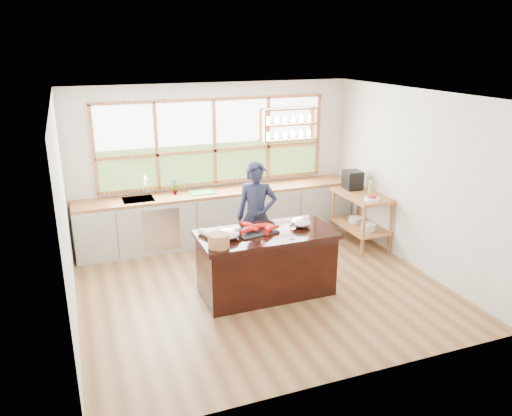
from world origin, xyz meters
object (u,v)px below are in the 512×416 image
espresso_machine (353,180)px  wicker_basket (219,241)px  cook (256,217)px  island (266,263)px

espresso_machine → wicker_basket: size_ratio=1.19×
cook → espresso_machine: 2.13m
espresso_machine → island: bearing=-142.9°
island → cook: size_ratio=1.10×
wicker_basket → cook: bearing=49.5°
wicker_basket → espresso_machine: bearing=29.9°
espresso_machine → wicker_basket: (-2.93, -1.68, -0.07)m
island → wicker_basket: size_ratio=6.79×
island → wicker_basket: bearing=-161.2°
wicker_basket → island: bearing=18.8°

